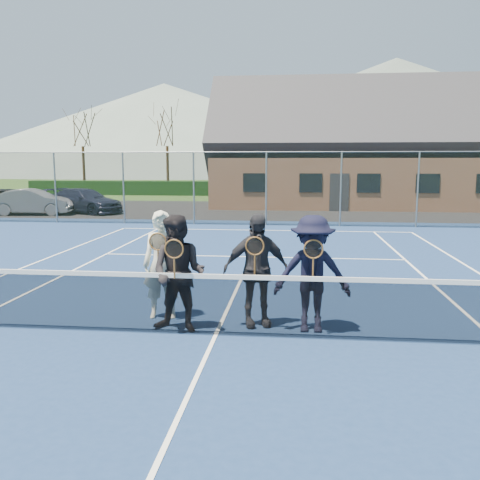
{
  "coord_description": "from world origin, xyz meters",
  "views": [
    {
      "loc": [
        1.14,
        -7.26,
        2.61
      ],
      "look_at": [
        0.21,
        1.5,
        1.25
      ],
      "focal_mm": 38.0,
      "sensor_mm": 36.0,
      "label": 1
    }
  ],
  "objects": [
    {
      "name": "player_a",
      "position": [
        -1.01,
        0.81,
        0.92
      ],
      "size": [
        0.7,
        0.54,
        1.8
      ],
      "color": "silver",
      "rests_on": "court_surface"
    },
    {
      "name": "hedge_row",
      "position": [
        0.0,
        32.0,
        0.55
      ],
      "size": [
        40.0,
        1.2,
        1.1
      ],
      "primitive_type": "cube",
      "color": "black",
      "rests_on": "ground"
    },
    {
      "name": "player_b",
      "position": [
        -0.59,
        0.17,
        0.92
      ],
      "size": [
        0.99,
        0.84,
        1.8
      ],
      "color": "black",
      "rests_on": "court_surface"
    },
    {
      "name": "car_b",
      "position": [
        -11.68,
        16.56,
        0.64
      ],
      "size": [
        4.01,
        1.8,
        1.28
      ],
      "primitive_type": "imported",
      "rotation": [
        0.0,
        0.0,
        1.69
      ],
      "color": "gray",
      "rests_on": "ground"
    },
    {
      "name": "tree_d",
      "position": [
        12.0,
        33.0,
        5.79
      ],
      "size": [
        3.2,
        3.2,
        7.77
      ],
      "color": "#392215",
      "rests_on": "ground"
    },
    {
      "name": "hill_west",
      "position": [
        -25.0,
        95.0,
        9.0
      ],
      "size": [
        110.0,
        110.0,
        18.0
      ],
      "primitive_type": "cone",
      "color": "slate",
      "rests_on": "ground"
    },
    {
      "name": "perimeter_fence",
      "position": [
        0.0,
        13.5,
        1.52
      ],
      "size": [
        30.07,
        0.07,
        3.02
      ],
      "color": "slate",
      "rests_on": "ground"
    },
    {
      "name": "player_d",
      "position": [
        1.44,
        0.37,
        0.92
      ],
      "size": [
        1.17,
        0.68,
        1.8
      ],
      "color": "black",
      "rests_on": "court_surface"
    },
    {
      "name": "hill_centre",
      "position": [
        20.0,
        95.0,
        11.0
      ],
      "size": [
        120.0,
        120.0,
        22.0
      ],
      "primitive_type": "cone",
      "color": "#51625A",
      "rests_on": "ground"
    },
    {
      "name": "court_markings",
      "position": [
        0.0,
        0.0,
        0.02
      ],
      "size": [
        11.03,
        23.83,
        0.01
      ],
      "color": "white",
      "rests_on": "court_surface"
    },
    {
      "name": "court_surface",
      "position": [
        0.0,
        0.0,
        0.01
      ],
      "size": [
        30.0,
        30.0,
        0.02
      ],
      "primitive_type": "cube",
      "color": "navy",
      "rests_on": "ground"
    },
    {
      "name": "car_c",
      "position": [
        -9.51,
        17.67,
        0.63
      ],
      "size": [
        4.66,
        3.31,
        1.25
      ],
      "primitive_type": "imported",
      "rotation": [
        0.0,
        0.0,
        1.17
      ],
      "color": "black",
      "rests_on": "ground"
    },
    {
      "name": "tree_a",
      "position": [
        -16.0,
        33.0,
        5.79
      ],
      "size": [
        3.2,
        3.2,
        7.77
      ],
      "color": "#3B2315",
      "rests_on": "ground"
    },
    {
      "name": "tarmac_carpark",
      "position": [
        -4.0,
        20.0,
        0.01
      ],
      "size": [
        40.0,
        12.0,
        0.01
      ],
      "primitive_type": "cube",
      "color": "black",
      "rests_on": "ground"
    },
    {
      "name": "clubhouse",
      "position": [
        4.0,
        24.0,
        3.99
      ],
      "size": [
        15.6,
        8.2,
        7.7
      ],
      "color": "#9E6B4C",
      "rests_on": "ground"
    },
    {
      "name": "car_a",
      "position": [
        -13.79,
        18.04,
        0.64
      ],
      "size": [
        3.82,
        1.61,
        1.29
      ],
      "primitive_type": "imported",
      "rotation": [
        0.0,
        0.0,
        1.59
      ],
      "color": "black",
      "rests_on": "ground"
    },
    {
      "name": "ground",
      "position": [
        0.0,
        20.0,
        0.0
      ],
      "size": [
        220.0,
        220.0,
        0.0
      ],
      "primitive_type": "plane",
      "color": "#2D4C1B",
      "rests_on": "ground"
    },
    {
      "name": "tennis_net",
      "position": [
        0.0,
        0.0,
        0.54
      ],
      "size": [
        11.68,
        0.08,
        1.1
      ],
      "color": "slate",
      "rests_on": "ground"
    },
    {
      "name": "player_c",
      "position": [
        0.56,
        0.56,
        0.92
      ],
      "size": [
        1.14,
        0.73,
        1.8
      ],
      "color": "#25252A",
      "rests_on": "court_surface"
    },
    {
      "name": "tree_c",
      "position": [
        2.0,
        33.0,
        5.79
      ],
      "size": [
        3.2,
        3.2,
        7.77
      ],
      "color": "#3B2715",
      "rests_on": "ground"
    },
    {
      "name": "tree_b",
      "position": [
        -9.0,
        33.0,
        5.79
      ],
      "size": [
        3.2,
        3.2,
        7.77
      ],
      "color": "#3B2415",
      "rests_on": "ground"
    }
  ]
}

